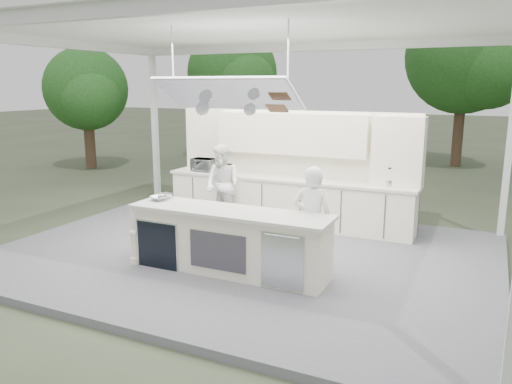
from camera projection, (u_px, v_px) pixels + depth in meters
The scene contains 12 objects.
ground at pixel (245, 258), 8.42m from camera, with size 90.00×90.00×0.00m, color #464F36.
stage_deck at pixel (245, 255), 8.40m from camera, with size 8.00×6.00×0.12m, color #5D5D61.
tent at pixel (243, 28), 7.62m from camera, with size 8.20×6.20×3.86m.
demo_island at pixel (228, 241), 7.41m from camera, with size 3.10×0.79×0.95m.
back_counter at pixel (287, 201), 9.97m from camera, with size 5.08×0.72×0.95m.
back_wall_unit at pixel (313, 152), 9.77m from camera, with size 5.05×0.48×2.25m.
tree_cluster at pixel (372, 72), 16.43m from camera, with size 19.55×9.40×5.85m.
head_chef at pixel (312, 221), 7.27m from camera, with size 0.59×0.39×1.62m, color white.
sous_chef at pixel (223, 185), 9.87m from camera, with size 0.78×0.61×1.61m, color white.
toaster_oven at pixel (204, 165), 10.56m from camera, with size 0.49×0.33×0.27m, color silver.
bowl_large at pixel (159, 198), 7.92m from camera, with size 0.28×0.28×0.07m, color #B2B3B9.
bowl_small at pixel (166, 196), 8.07m from camera, with size 0.23×0.23×0.07m, color silver.
Camera 1 is at (3.59, -7.14, 2.87)m, focal length 35.00 mm.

